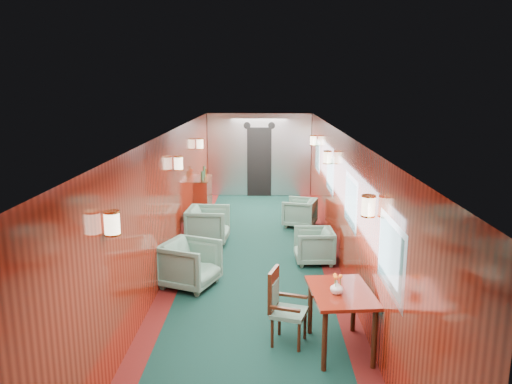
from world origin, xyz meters
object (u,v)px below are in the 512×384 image
(dining_table, at_px, (341,300))
(armchair_left_far, at_px, (208,225))
(armchair_left_near, at_px, (190,264))
(armchair_right_near, at_px, (314,246))
(armchair_right_far, at_px, (300,213))
(side_chair, at_px, (282,304))
(credenza, at_px, (203,197))

(dining_table, distance_m, armchair_left_far, 4.69)
(armchair_left_near, height_order, armchair_right_near, armchair_left_near)
(armchair_right_near, relative_size, armchair_right_far, 0.98)
(side_chair, xyz_separation_m, armchair_right_far, (0.57, 5.29, -0.20))
(dining_table, relative_size, side_chair, 1.13)
(side_chair, distance_m, armchair_left_far, 4.25)
(dining_table, distance_m, armchair_right_near, 3.08)
(dining_table, distance_m, armchair_left_near, 2.88)
(dining_table, xyz_separation_m, armchair_right_near, (-0.03, 3.06, -0.33))
(armchair_left_far, bearing_deg, armchair_right_far, -53.39)
(armchair_right_near, bearing_deg, armchair_left_far, -121.11)
(side_chair, distance_m, armchair_right_near, 2.98)
(side_chair, relative_size, armchair_right_near, 1.38)
(armchair_left_far, bearing_deg, side_chair, -157.33)
(armchair_left_near, distance_m, armchair_right_far, 4.05)
(armchair_left_near, bearing_deg, armchair_right_far, -7.76)
(credenza, height_order, armchair_right_near, credenza)
(dining_table, distance_m, side_chair, 0.74)
(dining_table, height_order, credenza, credenza)
(credenza, relative_size, armchair_left_far, 1.50)
(side_chair, height_order, armchair_left_far, side_chair)
(side_chair, bearing_deg, armchair_right_far, 100.65)
(credenza, relative_size, armchair_right_far, 1.76)
(side_chair, height_order, armchair_left_near, side_chair)
(armchair_left_far, distance_m, armchair_right_far, 2.34)
(armchair_right_near, bearing_deg, armchair_right_far, 179.96)
(credenza, distance_m, armchair_right_near, 4.00)
(dining_table, relative_size, armchair_right_far, 1.54)
(armchair_left_far, bearing_deg, dining_table, -149.83)
(armchair_left_near, xyz_separation_m, armchair_right_near, (2.09, 1.13, -0.06))
(dining_table, distance_m, credenza, 6.71)
(armchair_left_far, xyz_separation_m, armchair_right_far, (1.96, 1.27, -0.05))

